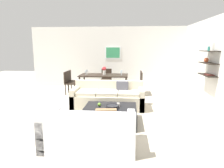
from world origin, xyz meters
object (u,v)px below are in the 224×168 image
at_px(coffee_table, 110,115).
at_px(dining_chair_head, 106,78).
at_px(dining_table, 104,76).
at_px(decorative_bowl, 112,107).
at_px(dining_chair_right_far, 138,80).
at_px(centerpiece_vase, 104,70).
at_px(wine_glass_right_far, 122,71).
at_px(wine_glass_left_far, 87,71).
at_px(candle_jar, 118,105).
at_px(dining_chair_left_near, 69,81).
at_px(dining_chair_right_near, 138,82).
at_px(dining_chair_left_far, 72,80).
at_px(wine_glass_left_near, 86,72).
at_px(wine_glass_right_near, 121,73).
at_px(apple_on_coffee_table, 99,104).
at_px(sofa_beige, 108,98).
at_px(loveseat_white, 90,132).
at_px(wine_glass_head, 105,70).

xyz_separation_m(coffee_table, dining_chair_head, (-0.54, 3.95, 0.31)).
bearing_deg(dining_table, decorative_bowl, -79.19).
distance_m(dining_chair_right_far, centerpiece_vase, 1.41).
bearing_deg(centerpiece_vase, dining_chair_head, 91.15).
height_order(dining_chair_head, wine_glass_right_far, wine_glass_right_far).
bearing_deg(wine_glass_left_far, candle_jar, -65.14).
bearing_deg(wine_glass_left_far, dining_chair_left_near, -153.79).
bearing_deg(dining_chair_right_far, dining_chair_right_near, -90.00).
xyz_separation_m(dining_table, dining_chair_left_near, (-1.34, -0.21, -0.18)).
distance_m(candle_jar, wine_glass_left_far, 3.41).
bearing_deg(dining_chair_right_far, wine_glass_left_far, -177.38).
bearing_deg(dining_chair_left_far, wine_glass_left_near, -26.21).
bearing_deg(decorative_bowl, coffee_table, 149.45).
xyz_separation_m(dining_chair_head, wine_glass_right_near, (0.69, -0.98, 0.35)).
height_order(apple_on_coffee_table, centerpiece_vase, centerpiece_vase).
height_order(apple_on_coffee_table, wine_glass_right_far, wine_glass_right_far).
bearing_deg(apple_on_coffee_table, coffee_table, -20.11).
bearing_deg(wine_glass_right_far, dining_chair_right_far, 8.13).
xyz_separation_m(dining_chair_left_near, centerpiece_vase, (1.36, 0.18, 0.43)).
bearing_deg(dining_chair_left_near, coffee_table, -56.85).
relative_size(sofa_beige, decorative_bowl, 6.94).
xyz_separation_m(sofa_beige, dining_chair_left_near, (-1.70, 1.61, 0.21)).
distance_m(candle_jar, dining_chair_head, 3.89).
height_order(coffee_table, dining_chair_head, dining_chair_head).
relative_size(coffee_table, dining_chair_head, 1.44).
xyz_separation_m(apple_on_coffee_table, dining_table, (-0.26, 2.98, 0.26)).
bearing_deg(dining_chair_left_far, coffee_table, -60.27).
relative_size(loveseat_white, dining_chair_right_far, 1.89).
distance_m(sofa_beige, decorative_bowl, 1.33).
height_order(sofa_beige, dining_table, sofa_beige).
relative_size(coffee_table, dining_chair_left_far, 1.44).
bearing_deg(coffee_table, wine_glass_right_near, 87.07).
bearing_deg(decorative_bowl, dining_chair_right_far, 77.35).
xyz_separation_m(sofa_beige, decorative_bowl, (0.23, -1.30, 0.13)).
bearing_deg(wine_glass_right_near, dining_chair_left_near, -177.38).
xyz_separation_m(dining_chair_head, dining_chair_right_far, (1.34, -0.66, 0.00)).
distance_m(coffee_table, wine_glass_head, 3.59).
bearing_deg(sofa_beige, decorative_bowl, -79.84).
distance_m(dining_chair_right_far, wine_glass_left_near, 2.09).
distance_m(apple_on_coffee_table, dining_chair_right_far, 3.37).
relative_size(loveseat_white, wine_glass_right_far, 9.57).
relative_size(wine_glass_right_near, centerpiece_vase, 0.47).
distance_m(dining_chair_right_near, dining_chair_right_far, 0.41).
bearing_deg(wine_glass_right_far, sofa_beige, -99.65).
distance_m(dining_chair_right_near, wine_glass_left_near, 2.06).
relative_size(wine_glass_head, wine_glass_left_far, 1.05).
distance_m(dining_chair_right_near, centerpiece_vase, 1.40).
relative_size(sofa_beige, candle_jar, 25.57).
relative_size(loveseat_white, apple_on_coffee_table, 18.54).
bearing_deg(candle_jar, dining_table, 103.90).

